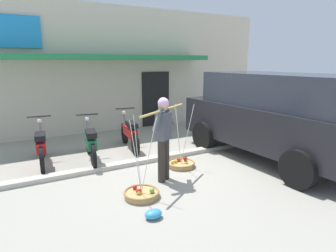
{
  "coord_description": "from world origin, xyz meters",
  "views": [
    {
      "loc": [
        -3.24,
        -5.32,
        2.37
      ],
      "look_at": [
        0.1,
        0.6,
        0.85
      ],
      "focal_mm": 30.92,
      "sensor_mm": 36.0,
      "label": 1
    }
  ],
  "objects_px": {
    "motorcycle_second_in_row": "(91,143)",
    "parked_truck": "(275,114)",
    "fruit_basket_right_side": "(181,163)",
    "fruit_vendor": "(164,134)",
    "plastic_litter_bag": "(153,214)",
    "motorcycle_third_in_row": "(130,133)",
    "fruit_basket_left_side": "(141,193)",
    "motorcycle_nearest_shop": "(41,146)"
  },
  "relations": [
    {
      "from": "fruit_basket_left_side",
      "to": "parked_truck",
      "type": "distance_m",
      "value": 3.85
    },
    {
      "from": "fruit_vendor",
      "to": "motorcycle_nearest_shop",
      "type": "relative_size",
      "value": 0.93
    },
    {
      "from": "motorcycle_nearest_shop",
      "to": "fruit_vendor",
      "type": "bearing_deg",
      "value": -47.03
    },
    {
      "from": "fruit_basket_right_side",
      "to": "motorcycle_nearest_shop",
      "type": "height_order",
      "value": "fruit_basket_right_side"
    },
    {
      "from": "plastic_litter_bag",
      "to": "motorcycle_second_in_row",
      "type": "bearing_deg",
      "value": 92.42
    },
    {
      "from": "motorcycle_second_in_row",
      "to": "parked_truck",
      "type": "bearing_deg",
      "value": -27.17
    },
    {
      "from": "fruit_vendor",
      "to": "parked_truck",
      "type": "bearing_deg",
      "value": -2.81
    },
    {
      "from": "motorcycle_nearest_shop",
      "to": "motorcycle_second_in_row",
      "type": "height_order",
      "value": "same"
    },
    {
      "from": "fruit_basket_left_side",
      "to": "plastic_litter_bag",
      "type": "relative_size",
      "value": 5.18
    },
    {
      "from": "motorcycle_nearest_shop",
      "to": "parked_truck",
      "type": "xyz_separation_m",
      "value": [
        5.01,
        -2.33,
        0.68
      ]
    },
    {
      "from": "fruit_vendor",
      "to": "fruit_basket_right_side",
      "type": "relative_size",
      "value": 1.17
    },
    {
      "from": "motorcycle_third_in_row",
      "to": "fruit_vendor",
      "type": "bearing_deg",
      "value": -95.17
    },
    {
      "from": "fruit_basket_left_side",
      "to": "fruit_basket_right_side",
      "type": "xyz_separation_m",
      "value": [
        1.43,
        0.96,
        0.0
      ]
    },
    {
      "from": "fruit_basket_left_side",
      "to": "fruit_basket_right_side",
      "type": "relative_size",
      "value": 1.0
    },
    {
      "from": "motorcycle_second_in_row",
      "to": "parked_truck",
      "type": "height_order",
      "value": "parked_truck"
    },
    {
      "from": "fruit_vendor",
      "to": "parked_truck",
      "type": "relative_size",
      "value": 0.35
    },
    {
      "from": "fruit_vendor",
      "to": "motorcycle_third_in_row",
      "type": "bearing_deg",
      "value": 84.83
    },
    {
      "from": "parked_truck",
      "to": "plastic_litter_bag",
      "type": "relative_size",
      "value": 17.33
    },
    {
      "from": "fruit_basket_right_side",
      "to": "fruit_basket_left_side",
      "type": "bearing_deg",
      "value": -146.02
    },
    {
      "from": "motorcycle_second_in_row",
      "to": "motorcycle_third_in_row",
      "type": "bearing_deg",
      "value": 20.21
    },
    {
      "from": "fruit_vendor",
      "to": "plastic_litter_bag",
      "type": "relative_size",
      "value": 6.05
    },
    {
      "from": "fruit_basket_right_side",
      "to": "motorcycle_second_in_row",
      "type": "distance_m",
      "value": 2.23
    },
    {
      "from": "fruit_basket_right_side",
      "to": "motorcycle_third_in_row",
      "type": "distance_m",
      "value": 1.94
    },
    {
      "from": "fruit_basket_left_side",
      "to": "fruit_basket_right_side",
      "type": "bearing_deg",
      "value": 33.98
    },
    {
      "from": "fruit_basket_left_side",
      "to": "motorcycle_second_in_row",
      "type": "xyz_separation_m",
      "value": [
        -0.27,
        2.36,
        0.38
      ]
    },
    {
      "from": "motorcycle_second_in_row",
      "to": "motorcycle_third_in_row",
      "type": "distance_m",
      "value": 1.27
    },
    {
      "from": "motorcycle_nearest_shop",
      "to": "parked_truck",
      "type": "distance_m",
      "value": 5.57
    },
    {
      "from": "parked_truck",
      "to": "fruit_basket_right_side",
      "type": "bearing_deg",
      "value": 164.48
    },
    {
      "from": "motorcycle_second_in_row",
      "to": "plastic_litter_bag",
      "type": "distance_m",
      "value": 3.13
    },
    {
      "from": "fruit_vendor",
      "to": "plastic_litter_bag",
      "type": "xyz_separation_m",
      "value": [
        -0.85,
        -1.22,
        -0.91
      ]
    },
    {
      "from": "motorcycle_third_in_row",
      "to": "plastic_litter_bag",
      "type": "distance_m",
      "value": 3.71
    },
    {
      "from": "fruit_vendor",
      "to": "parked_truck",
      "type": "distance_m",
      "value": 2.98
    },
    {
      "from": "fruit_basket_right_side",
      "to": "motorcycle_second_in_row",
      "type": "relative_size",
      "value": 0.8
    },
    {
      "from": "fruit_vendor",
      "to": "motorcycle_second_in_row",
      "type": "relative_size",
      "value": 0.94
    },
    {
      "from": "fruit_vendor",
      "to": "motorcycle_second_in_row",
      "type": "bearing_deg",
      "value": 117.43
    },
    {
      "from": "motorcycle_second_in_row",
      "to": "plastic_litter_bag",
      "type": "height_order",
      "value": "motorcycle_second_in_row"
    },
    {
      "from": "fruit_vendor",
      "to": "motorcycle_second_in_row",
      "type": "height_order",
      "value": "fruit_vendor"
    },
    {
      "from": "fruit_vendor",
      "to": "plastic_litter_bag",
      "type": "distance_m",
      "value": 1.74
    },
    {
      "from": "motorcycle_second_in_row",
      "to": "plastic_litter_bag",
      "type": "relative_size",
      "value": 6.46
    },
    {
      "from": "fruit_basket_left_side",
      "to": "fruit_vendor",
      "type": "bearing_deg",
      "value": 33.92
    },
    {
      "from": "fruit_basket_right_side",
      "to": "plastic_litter_bag",
      "type": "relative_size",
      "value": 5.18
    },
    {
      "from": "fruit_basket_right_side",
      "to": "motorcycle_second_in_row",
      "type": "height_order",
      "value": "fruit_basket_right_side"
    }
  ]
}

